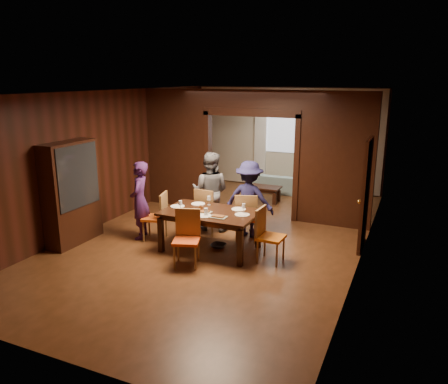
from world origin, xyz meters
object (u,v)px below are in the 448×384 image
at_px(person_purple, 140,200).
at_px(chair_far_r, 246,216).
at_px(person_grey, 210,191).
at_px(coffee_table, 265,194).
at_px(dining_table, 210,231).
at_px(chair_right, 271,236).
at_px(person_navy, 249,199).
at_px(chair_left, 154,216).
at_px(hutch, 71,193).
at_px(chair_near, 186,239).
at_px(sofa, 284,184).
at_px(chair_far_l, 209,210).

distance_m(person_purple, chair_far_r, 2.15).
relative_size(person_grey, coffee_table, 2.10).
xyz_separation_m(dining_table, chair_right, (1.21, -0.06, 0.10)).
relative_size(person_grey, person_navy, 1.07).
height_order(chair_left, hutch, hutch).
bearing_deg(hutch, chair_near, -2.01).
bearing_deg(person_navy, sofa, -86.93).
xyz_separation_m(person_grey, person_navy, (0.90, -0.03, -0.06)).
distance_m(chair_far_l, hutch, 2.73).
bearing_deg(person_navy, person_grey, -4.19).
height_order(dining_table, chair_right, chair_right).
distance_m(person_purple, chair_far_l, 1.43).
relative_size(chair_left, chair_far_r, 1.00).
distance_m(sofa, chair_far_r, 3.88).
bearing_deg(person_grey, chair_left, 44.41).
xyz_separation_m(coffee_table, chair_left, (-1.13, -3.52, 0.28)).
bearing_deg(chair_far_r, hutch, 6.59).
distance_m(person_purple, hutch, 1.31).
xyz_separation_m(chair_far_l, chair_near, (0.37, -1.64, 0.00)).
bearing_deg(chair_near, chair_far_l, 83.83).
bearing_deg(chair_left, sofa, 148.93).
distance_m(chair_right, chair_near, 1.48).
relative_size(dining_table, hutch, 0.87).
bearing_deg(dining_table, chair_left, 178.17).
xyz_separation_m(sofa, chair_left, (-1.33, -4.59, 0.23)).
bearing_deg(chair_left, hutch, -76.02).
height_order(person_purple, dining_table, person_purple).
xyz_separation_m(person_navy, chair_right, (0.82, -1.07, -0.29)).
bearing_deg(hutch, sofa, 63.21).
xyz_separation_m(chair_far_r, chair_near, (-0.49, -1.58, 0.00)).
bearing_deg(chair_right, dining_table, 89.27).
relative_size(sofa, coffee_table, 2.19).
distance_m(person_grey, chair_near, 1.94).
distance_m(person_navy, chair_right, 1.38).
bearing_deg(sofa, chair_near, 87.60).
relative_size(coffee_table, chair_far_r, 0.82).
xyz_separation_m(person_purple, hutch, (-1.06, -0.73, 0.21)).
bearing_deg(person_grey, hutch, 30.91).
relative_size(person_navy, chair_far_l, 1.61).
bearing_deg(chair_left, chair_right, 72.66).
bearing_deg(chair_far_r, chair_left, 4.17).
bearing_deg(chair_left, coffee_table, 147.32).
xyz_separation_m(person_navy, chair_near, (-0.46, -1.82, -0.29)).
distance_m(person_grey, person_navy, 0.90).
bearing_deg(hutch, chair_left, 28.92).
distance_m(coffee_table, chair_left, 3.70).
relative_size(coffee_table, chair_right, 0.82).
bearing_deg(chair_far_l, person_navy, -164.48).
relative_size(person_grey, sofa, 0.95).
distance_m(chair_far_l, chair_far_r, 0.86).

